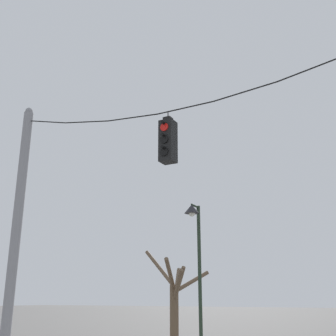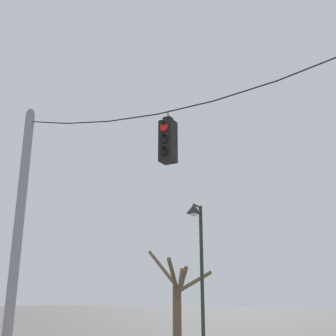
{
  "view_description": "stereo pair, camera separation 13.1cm",
  "coord_description": "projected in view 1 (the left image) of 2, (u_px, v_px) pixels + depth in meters",
  "views": [
    {
      "loc": [
        3.92,
        -8.6,
        2.16
      ],
      "look_at": [
        -0.44,
        -0.45,
        5.02
      ],
      "focal_mm": 45.0,
      "sensor_mm": 36.0,
      "label": 1
    },
    {
      "loc": [
        4.03,
        -8.54,
        2.16
      ],
      "look_at": [
        -0.44,
        -0.45,
        5.02
      ],
      "focal_mm": 45.0,
      "sensor_mm": 36.0,
      "label": 2
    }
  ],
  "objects": [
    {
      "name": "street_lamp",
      "position": [
        196.0,
        243.0,
        14.09
      ],
      "size": [
        0.5,
        0.86,
        5.24
      ],
      "color": "#233323",
      "rests_on": "ground_plane"
    },
    {
      "name": "traffic_light_near_right_pole",
      "position": [
        168.0,
        141.0,
        9.86
      ],
      "size": [
        0.34,
        0.46,
        1.27
      ],
      "color": "black"
    },
    {
      "name": "span_wire",
      "position": [
        184.0,
        98.0,
        9.97
      ],
      "size": [
        10.29,
        0.03,
        0.76
      ],
      "color": "black"
    },
    {
      "name": "utility_pole_left",
      "position": [
        16.0,
        236.0,
        11.42
      ],
      "size": [
        0.27,
        0.27,
        7.59
      ],
      "color": "gray",
      "rests_on": "ground_plane"
    },
    {
      "name": "bare_tree",
      "position": [
        174.0,
        301.0,
        16.43
      ],
      "size": [
        2.83,
        3.2,
        4.15
      ],
      "color": "brown",
      "rests_on": "ground_plane"
    }
  ]
}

